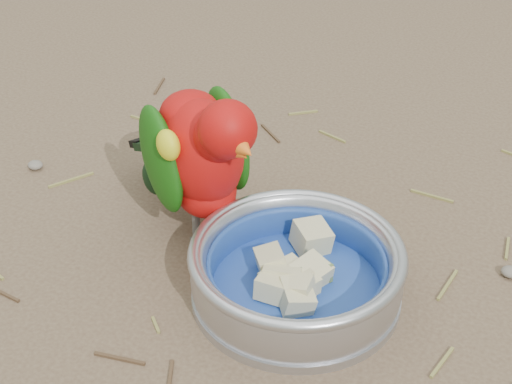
% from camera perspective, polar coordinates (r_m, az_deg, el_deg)
% --- Properties ---
extents(ground, '(60.00, 60.00, 0.00)m').
position_cam_1_polar(ground, '(0.78, -5.61, -9.22)').
color(ground, brown).
extents(food_bowl, '(0.21, 0.21, 0.02)m').
position_cam_1_polar(food_bowl, '(0.79, 2.92, -7.19)').
color(food_bowl, '#B2B2BA').
rests_on(food_bowl, ground).
extents(bowl_wall, '(0.21, 0.21, 0.04)m').
position_cam_1_polar(bowl_wall, '(0.77, 2.98, -5.53)').
color(bowl_wall, '#B2B2BA').
rests_on(bowl_wall, food_bowl).
extents(fruit_wedges, '(0.13, 0.13, 0.03)m').
position_cam_1_polar(fruit_wedges, '(0.78, 2.97, -5.92)').
color(fruit_wedges, beige).
rests_on(fruit_wedges, food_bowl).
extents(lory_parrot, '(0.25, 0.21, 0.18)m').
position_cam_1_polar(lory_parrot, '(0.83, -3.94, 2.00)').
color(lory_parrot, '#AB0B0A').
rests_on(lory_parrot, ground).
extents(ground_debris, '(0.90, 0.80, 0.01)m').
position_cam_1_polar(ground_debris, '(0.80, -2.87, -7.37)').
color(ground_debris, olive).
rests_on(ground_debris, ground).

